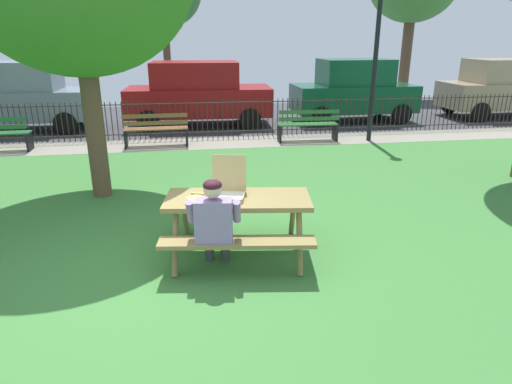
{
  "coord_description": "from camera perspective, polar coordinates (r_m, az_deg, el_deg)",
  "views": [
    {
      "loc": [
        0.53,
        -4.78,
        2.66
      ],
      "look_at": [
        1.36,
        0.58,
        0.75
      ],
      "focal_mm": 31.06,
      "sensor_mm": 36.0,
      "label": 1
    }
  ],
  "objects": [
    {
      "name": "ground",
      "position": [
        7.03,
        -12.44,
        -3.4
      ],
      "size": [
        28.0,
        11.4,
        0.02
      ],
      "primitive_type": "cube",
      "color": "#3D7937"
    },
    {
      "name": "cobblestone_walkway",
      "position": [
        11.8,
        -11.18,
        6.0
      ],
      "size": [
        28.0,
        1.4,
        0.01
      ],
      "primitive_type": "cube",
      "color": "gray"
    },
    {
      "name": "street_asphalt",
      "position": [
        15.56,
        -10.74,
        9.22
      ],
      "size": [
        28.0,
        6.28,
        0.01
      ],
      "primitive_type": "cube",
      "color": "#38383D"
    },
    {
      "name": "picnic_table_foreground",
      "position": [
        5.57,
        -2.33,
        -2.35
      ],
      "size": [
        1.98,
        1.71,
        0.79
      ],
      "color": "olive",
      "rests_on": "ground"
    },
    {
      "name": "pizza_box_open",
      "position": [
        5.56,
        -3.63,
        0.73
      ],
      "size": [
        0.52,
        0.54,
        0.49
      ],
      "color": "tan",
      "rests_on": "picnic_table_foreground"
    },
    {
      "name": "pizza_slice_on_table",
      "position": [
        5.57,
        -7.77,
        -0.56
      ],
      "size": [
        0.26,
        0.3,
        0.02
      ],
      "color": "#EAC05A",
      "rests_on": "picnic_table_foreground"
    },
    {
      "name": "adult_at_table",
      "position": [
        5.1,
        -5.39,
        -3.83
      ],
      "size": [
        0.63,
        0.63,
        1.19
      ],
      "color": "#434343",
      "rests_on": "ground"
    },
    {
      "name": "iron_fence_streetside",
      "position": [
        12.38,
        -11.24,
        9.13
      ],
      "size": [
        21.68,
        0.03,
        1.04
      ],
      "color": "#2D2823",
      "rests_on": "ground"
    },
    {
      "name": "park_bench_center",
      "position": [
        11.59,
        -12.75,
        7.78
      ],
      "size": [
        1.61,
        0.51,
        0.85
      ],
      "color": "brown",
      "rests_on": "ground"
    },
    {
      "name": "park_bench_right",
      "position": [
        11.98,
        6.69,
        8.5
      ],
      "size": [
        1.62,
        0.52,
        0.85
      ],
      "color": "#2F6531",
      "rests_on": "ground"
    },
    {
      "name": "lamp_post_walkway",
      "position": [
        12.15,
        15.38,
        18.91
      ],
      "size": [
        0.28,
        0.28,
        4.46
      ],
      "color": "black",
      "rests_on": "ground"
    },
    {
      "name": "parked_car_left",
      "position": [
        14.9,
        -28.01,
        10.86
      ],
      "size": [
        3.92,
        1.87,
        1.98
      ],
      "color": "slate",
      "rests_on": "ground"
    },
    {
      "name": "parked_car_center",
      "position": [
        14.11,
        -7.48,
        12.53
      ],
      "size": [
        4.46,
        2.05,
        1.94
      ],
      "color": "maroon",
      "rests_on": "ground"
    },
    {
      "name": "parked_car_right",
      "position": [
        15.1,
        12.46,
        12.71
      ],
      "size": [
        3.92,
        1.87,
        1.98
      ],
      "color": "#0E4B2C",
      "rests_on": "ground"
    },
    {
      "name": "parked_car_far_right",
      "position": [
        17.83,
        29.63,
        11.64
      ],
      "size": [
        4.42,
        1.94,
        1.94
      ],
      "color": "#9A8667",
      "rests_on": "ground"
    }
  ]
}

